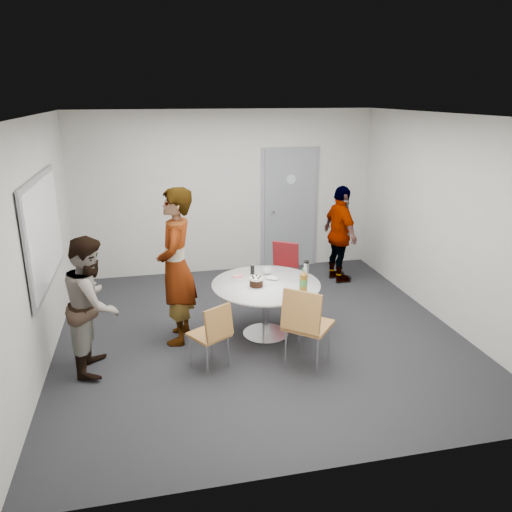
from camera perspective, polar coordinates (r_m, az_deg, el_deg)
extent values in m
plane|color=black|center=(6.49, 0.38, -8.78)|extent=(5.00, 5.00, 0.00)
plane|color=silver|center=(5.79, 0.44, 15.78)|extent=(5.00, 5.00, 0.00)
plane|color=#B7B5AE|center=(8.39, -3.41, 7.20)|extent=(5.00, 0.00, 5.00)
plane|color=#B7B5AE|center=(5.99, -23.63, 1.19)|extent=(0.00, 5.00, 5.00)
plane|color=#B7B5AE|center=(6.98, 20.90, 3.78)|extent=(0.00, 5.00, 5.00)
plane|color=#B7B5AE|center=(3.75, 8.98, -7.18)|extent=(5.00, 0.00, 5.00)
cube|color=gray|center=(8.67, 3.89, 5.35)|extent=(0.90, 0.05, 2.05)
cube|color=gray|center=(8.69, 3.84, 5.39)|extent=(1.02, 0.04, 2.12)
cylinder|color=#B2BFC6|center=(8.54, 4.02, 8.74)|extent=(0.16, 0.01, 0.16)
cylinder|color=silver|center=(8.53, 1.93, 5.14)|extent=(0.04, 0.14, 0.04)
cube|color=gray|center=(6.14, -23.10, 2.64)|extent=(0.03, 1.90, 1.25)
cube|color=white|center=(6.14, -22.92, 2.65)|extent=(0.01, 1.78, 1.13)
cylinder|color=silver|center=(6.17, 1.15, -3.27)|extent=(1.34, 1.34, 0.03)
cylinder|color=silver|center=(6.30, 1.13, -6.15)|extent=(0.09, 0.09, 0.65)
cylinder|color=silver|center=(6.45, 1.11, -8.85)|extent=(0.58, 0.58, 0.02)
cylinder|color=silver|center=(6.05, 0.03, -3.52)|extent=(0.22, 0.22, 0.01)
cylinder|color=black|center=(6.04, 0.03, -3.09)|extent=(0.17, 0.17, 0.09)
cylinder|color=white|center=(6.01, 0.03, -2.60)|extent=(0.17, 0.17, 0.02)
cylinder|color=#89601D|center=(5.90, 5.44, -3.09)|extent=(0.09, 0.09, 0.22)
cylinder|color=#458D38|center=(5.90, 5.44, -3.01)|extent=(0.10, 0.10, 0.08)
cone|color=#89601D|center=(5.86, 5.48, -1.90)|extent=(0.09, 0.09, 0.04)
cylinder|color=#4AA44A|center=(5.85, 5.49, -1.59)|extent=(0.04, 0.04, 0.02)
imported|color=white|center=(6.47, 1.25, -1.67)|extent=(0.16, 0.16, 0.09)
cylinder|color=black|center=(6.46, -0.41, -1.53)|extent=(0.05, 0.05, 0.13)
cylinder|color=silver|center=(6.40, 5.75, -1.55)|extent=(0.07, 0.07, 0.18)
cylinder|color=black|center=(6.37, 5.78, -0.68)|extent=(0.07, 0.07, 0.03)
cube|color=#F17879|center=(6.37, -2.11, -2.34)|extent=(0.13, 0.09, 0.02)
ellipsoid|color=silver|center=(6.29, 1.82, -2.55)|extent=(0.21, 0.21, 0.03)
cube|color=brown|center=(5.60, -5.40, -8.92)|extent=(0.51, 0.51, 0.03)
cube|color=brown|center=(5.38, -4.28, -7.62)|extent=(0.35, 0.25, 0.36)
cylinder|color=silver|center=(5.88, -5.11, -9.71)|extent=(0.02, 0.02, 0.40)
cylinder|color=silver|center=(5.72, -7.51, -10.65)|extent=(0.02, 0.02, 0.40)
cylinder|color=silver|center=(5.67, -3.16, -10.77)|extent=(0.02, 0.02, 0.40)
cylinder|color=silver|center=(5.51, -5.59, -11.78)|extent=(0.02, 0.02, 0.40)
cube|color=brown|center=(5.60, 6.00, -7.86)|extent=(0.65, 0.65, 0.04)
cube|color=brown|center=(5.31, 5.19, -6.34)|extent=(0.40, 0.36, 0.44)
cylinder|color=silver|center=(5.81, 8.36, -9.68)|extent=(0.02, 0.02, 0.49)
cylinder|color=silver|center=(5.92, 4.92, -8.95)|extent=(0.02, 0.02, 0.49)
cylinder|color=silver|center=(5.50, 7.00, -11.32)|extent=(0.02, 0.02, 0.49)
cylinder|color=silver|center=(5.62, 3.40, -10.50)|extent=(0.02, 0.02, 0.49)
cube|color=maroon|center=(7.29, 2.93, -1.93)|extent=(0.57, 0.57, 0.03)
cube|color=maroon|center=(7.40, 3.41, 0.19)|extent=(0.38, 0.28, 0.39)
cylinder|color=silver|center=(7.27, 1.26, -3.82)|extent=(0.02, 0.02, 0.44)
cylinder|color=silver|center=(7.18, 3.77, -4.15)|extent=(0.02, 0.02, 0.44)
cylinder|color=silver|center=(7.56, 2.08, -2.94)|extent=(0.02, 0.02, 0.44)
cylinder|color=silver|center=(7.48, 4.50, -3.25)|extent=(0.02, 0.02, 0.44)
imported|color=#A5C6EA|center=(6.04, -9.11, -1.23)|extent=(0.58, 0.77, 1.92)
imported|color=white|center=(5.70, -18.19, -5.25)|extent=(0.63, 0.78, 1.53)
imported|color=black|center=(8.09, 9.60, 2.44)|extent=(0.51, 0.96, 1.57)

